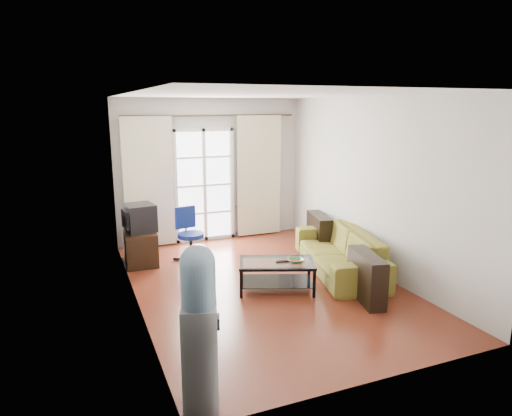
{
  "coord_description": "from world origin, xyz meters",
  "views": [
    {
      "loc": [
        -2.48,
        -5.74,
        2.55
      ],
      "look_at": [
        0.01,
        0.35,
        1.07
      ],
      "focal_mm": 32.0,
      "sensor_mm": 36.0,
      "label": 1
    }
  ],
  "objects_px": {
    "tv_stand": "(140,247)",
    "crt_tv": "(139,218)",
    "sofa": "(339,251)",
    "coffee_table": "(277,272)",
    "water_cooler": "(199,326)",
    "task_chair": "(190,245)"
  },
  "relations": [
    {
      "from": "coffee_table",
      "to": "tv_stand",
      "type": "xyz_separation_m",
      "value": [
        -1.6,
        1.89,
        -0.0
      ]
    },
    {
      "from": "sofa",
      "to": "coffee_table",
      "type": "distance_m",
      "value": 1.28
    },
    {
      "from": "coffee_table",
      "to": "water_cooler",
      "type": "height_order",
      "value": "water_cooler"
    },
    {
      "from": "sofa",
      "to": "crt_tv",
      "type": "bearing_deg",
      "value": -105.36
    },
    {
      "from": "tv_stand",
      "to": "water_cooler",
      "type": "bearing_deg",
      "value": -88.47
    },
    {
      "from": "crt_tv",
      "to": "task_chair",
      "type": "xyz_separation_m",
      "value": [
        0.79,
        -0.19,
        -0.5
      ]
    },
    {
      "from": "tv_stand",
      "to": "crt_tv",
      "type": "xyz_separation_m",
      "value": [
        0.0,
        0.01,
        0.5
      ]
    },
    {
      "from": "tv_stand",
      "to": "water_cooler",
      "type": "relative_size",
      "value": 0.51
    },
    {
      "from": "sofa",
      "to": "tv_stand",
      "type": "bearing_deg",
      "value": -105.12
    },
    {
      "from": "coffee_table",
      "to": "crt_tv",
      "type": "distance_m",
      "value": 2.54
    },
    {
      "from": "coffee_table",
      "to": "water_cooler",
      "type": "xyz_separation_m",
      "value": [
        -1.68,
        -2.11,
        0.49
      ]
    },
    {
      "from": "crt_tv",
      "to": "task_chair",
      "type": "bearing_deg",
      "value": -21.68
    },
    {
      "from": "coffee_table",
      "to": "water_cooler",
      "type": "distance_m",
      "value": 2.74
    },
    {
      "from": "sofa",
      "to": "coffee_table",
      "type": "height_order",
      "value": "sofa"
    },
    {
      "from": "tv_stand",
      "to": "crt_tv",
      "type": "distance_m",
      "value": 0.5
    },
    {
      "from": "sofa",
      "to": "crt_tv",
      "type": "distance_m",
      "value": 3.27
    },
    {
      "from": "water_cooler",
      "to": "crt_tv",
      "type": "bearing_deg",
      "value": 105.81
    },
    {
      "from": "sofa",
      "to": "tv_stand",
      "type": "xyz_separation_m",
      "value": [
        -2.84,
        1.55,
        -0.05
      ]
    },
    {
      "from": "water_cooler",
      "to": "task_chair",
      "type": "bearing_deg",
      "value": 94.06
    },
    {
      "from": "tv_stand",
      "to": "task_chair",
      "type": "relative_size",
      "value": 0.83
    },
    {
      "from": "coffee_table",
      "to": "crt_tv",
      "type": "xyz_separation_m",
      "value": [
        -1.6,
        1.9,
        0.5
      ]
    },
    {
      "from": "task_chair",
      "to": "water_cooler",
      "type": "relative_size",
      "value": 0.61
    }
  ]
}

